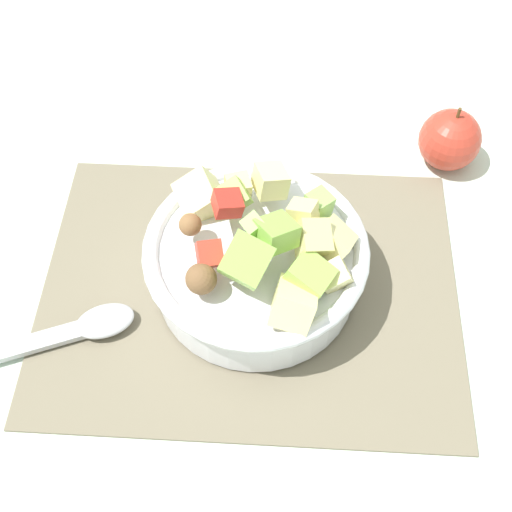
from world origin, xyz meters
TOP-DOWN VIEW (x-y plane):
  - ground_plane at (0.00, 0.00)m, footprint 2.40×2.40m
  - placemat at (0.00, 0.00)m, footprint 0.41×0.31m
  - salad_bowl at (0.01, 0.01)m, footprint 0.21×0.21m
  - serving_spoon at (-0.18, -0.07)m, footprint 0.22×0.11m
  - whole_apple at (0.21, 0.19)m, footprint 0.07×0.07m

SIDE VIEW (x-z plane):
  - ground_plane at x=0.00m, z-range 0.00..0.00m
  - placemat at x=0.00m, z-range 0.00..0.01m
  - serving_spoon at x=-0.18m, z-range 0.00..0.02m
  - whole_apple at x=0.21m, z-range -0.01..0.07m
  - salad_bowl at x=0.01m, z-range -0.01..0.11m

